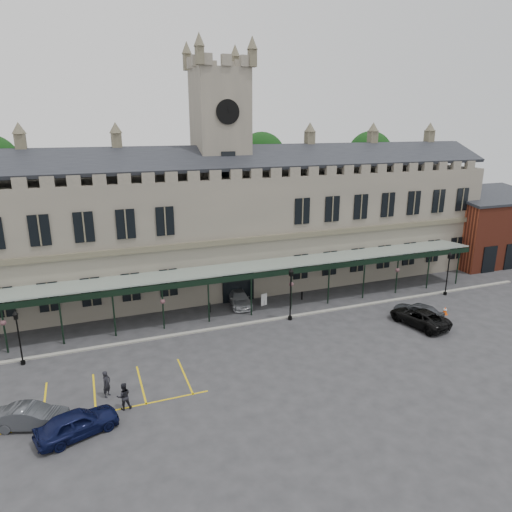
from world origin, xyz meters
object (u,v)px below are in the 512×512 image
object	(u,v)px
lamp_post_mid	(291,289)
sign_board	(264,300)
lamp_post_right	(448,270)
person_b	(124,396)
lamp_post_left	(18,333)
person_a	(107,384)
traffic_cone	(445,311)
car_taxi	(239,298)
station_building	(222,227)
car_left_b	(31,417)
car_van	(419,317)
clock_tower	(221,163)
car_left_a	(77,423)
car_right_a	(418,311)

from	to	relation	value
lamp_post_mid	sign_board	bearing A→B (deg)	103.58
lamp_post_right	person_b	xyz separation A→B (m)	(-32.76, -8.38, -1.84)
lamp_post_left	person_a	xyz separation A→B (m)	(5.53, -6.47, -1.61)
traffic_cone	car_taxi	world-z (taller)	car_taxi
station_building	car_left_b	xyz separation A→B (m)	(-17.50, -19.23, -5.79)
lamp_post_left	car_van	bearing A→B (deg)	-8.67
lamp_post_left	car_van	size ratio (longest dim) A/B	0.79
clock_tower	person_a	bearing A→B (deg)	-126.78
car_taxi	station_building	bearing A→B (deg)	93.24
traffic_cone	car_left_b	size ratio (longest dim) A/B	0.18
lamp_post_left	car_left_a	bearing A→B (deg)	-69.27
lamp_post_mid	sign_board	xyz separation A→B (m)	(-0.95, 3.93, -2.30)
person_b	sign_board	bearing A→B (deg)	-141.76
traffic_cone	sign_board	size ratio (longest dim) A/B	0.63
lamp_post_right	lamp_post_left	bearing A→B (deg)	-179.81
station_building	lamp_post_right	bearing A→B (deg)	-28.20
lamp_post_mid	car_left_a	size ratio (longest dim) A/B	1.07
car_left_a	car_left_b	bearing A→B (deg)	36.87
station_building	traffic_cone	distance (m)	23.26
car_left_b	person_a	world-z (taller)	person_a
car_taxi	person_a	distance (m)	17.43
station_building	person_b	size ratio (longest dim) A/B	34.14
car_left_b	person_b	xyz separation A→B (m)	(5.20, -0.11, 0.20)
station_building	car_van	size ratio (longest dim) A/B	11.24
lamp_post_mid	person_a	world-z (taller)	lamp_post_mid
lamp_post_mid	car_taxi	xyz separation A→B (m)	(-3.16, 4.98, -2.21)
traffic_cone	car_van	world-z (taller)	car_van
lamp_post_left	car_taxi	size ratio (longest dim) A/B	0.91
lamp_post_right	traffic_cone	world-z (taller)	lamp_post_right
car_taxi	person_a	bearing A→B (deg)	-132.28
person_b	clock_tower	bearing A→B (deg)	-125.09
car_left_b	lamp_post_right	bearing A→B (deg)	-59.62
clock_tower	sign_board	distance (m)	14.50
car_taxi	car_left_b	bearing A→B (deg)	-136.60
station_building	car_left_a	bearing A→B (deg)	-125.58
lamp_post_mid	car_right_a	world-z (taller)	lamp_post_mid
car_left_b	car_van	xyz separation A→B (m)	(30.43, 3.30, 0.06)
lamp_post_mid	lamp_post_right	xyz separation A→B (m)	(17.55, -0.08, -0.17)
lamp_post_right	person_a	world-z (taller)	lamp_post_right
lamp_post_left	lamp_post_right	size ratio (longest dim) A/B	0.92
car_taxi	person_b	size ratio (longest dim) A/B	2.64
traffic_cone	person_a	size ratio (longest dim) A/B	0.42
lamp_post_mid	car_left_b	world-z (taller)	lamp_post_mid
lamp_post_right	person_a	xyz separation A→B (m)	(-33.66, -6.60, -1.82)
traffic_cone	sign_board	world-z (taller)	sign_board
car_left_a	car_taxi	xyz separation A→B (m)	(14.75, 15.06, -0.10)
lamp_post_right	car_right_a	size ratio (longest dim) A/B	1.03
sign_board	car_left_b	world-z (taller)	car_left_b
lamp_post_mid	traffic_cone	xyz separation A→B (m)	(13.85, -4.06, -2.52)
sign_board	car_left_a	world-z (taller)	car_left_a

